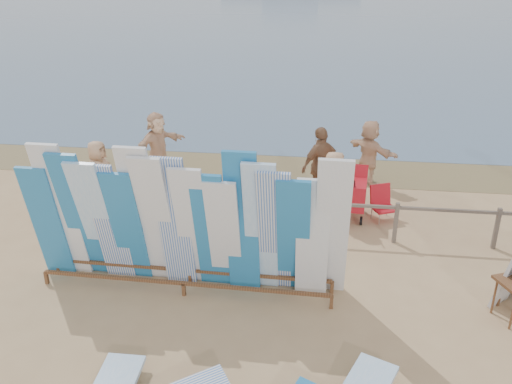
# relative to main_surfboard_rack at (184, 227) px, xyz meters

# --- Properties ---
(ground) EXTENTS (160.00, 160.00, 0.00)m
(ground) POSITION_rel_main_surfboard_rack_xyz_m (1.89, -0.76, -1.25)
(ground) COLOR tan
(ground) RESTS_ON ground
(wet_sand_strip) EXTENTS (40.00, 2.60, 0.01)m
(wet_sand_strip) POSITION_rel_main_surfboard_rack_xyz_m (1.89, 6.44, -1.25)
(wet_sand_strip) COLOR olive
(wet_sand_strip) RESTS_ON ground
(fence) EXTENTS (12.08, 0.08, 0.90)m
(fence) POSITION_rel_main_surfboard_rack_xyz_m (1.89, 2.24, -0.62)
(fence) COLOR #695C50
(fence) RESTS_ON ground
(main_surfboard_rack) EXTENTS (5.61, 0.94, 2.78)m
(main_surfboard_rack) POSITION_rel_main_surfboard_rack_xyz_m (0.00, 0.00, 0.00)
(main_surfboard_rack) COLOR brown
(main_surfboard_rack) RESTS_ON ground
(beach_chair_left) EXTENTS (0.83, 0.84, 0.96)m
(beach_chair_left) POSITION_rel_main_surfboard_rack_xyz_m (1.15, 3.11, -0.97)
(beach_chair_left) COLOR #B4131E
(beach_chair_left) RESTS_ON ground
(beach_chair_right) EXTENTS (0.67, 0.68, 0.79)m
(beach_chair_right) POSITION_rel_main_surfboard_rack_xyz_m (3.74, 3.30, -1.02)
(beach_chair_right) COLOR #B4131E
(beach_chair_right) RESTS_ON ground
(stroller) EXTENTS (0.68, 0.91, 1.18)m
(stroller) POSITION_rel_main_surfboard_rack_xyz_m (3.08, 3.32, -0.77)
(stroller) COLOR #B4131E
(stroller) RESTS_ON ground
(beachgoer_4) EXTENTS (1.15, 1.09, 1.89)m
(beachgoer_4) POSITION_rel_main_surfboard_rack_xyz_m (2.28, 4.10, -0.30)
(beachgoer_4) COLOR #8C6042
(beachgoer_4) RESTS_ON ground
(beachgoer_6) EXTENTS (0.49, 0.85, 1.64)m
(beachgoer_6) POSITION_rel_main_surfboard_rack_xyz_m (2.58, 3.11, -0.43)
(beachgoer_6) COLOR tan
(beachgoer_6) RESTS_ON ground
(beachgoer_5) EXTENTS (1.47, 1.50, 1.71)m
(beachgoer_5) POSITION_rel_main_surfboard_rack_xyz_m (3.51, 5.46, -0.39)
(beachgoer_5) COLOR beige
(beachgoer_5) RESTS_ON ground
(beachgoer_11) EXTENTS (1.31, 1.70, 1.79)m
(beachgoer_11) POSITION_rel_main_surfboard_rack_xyz_m (-2.06, 5.23, -0.35)
(beachgoer_11) COLOR beige
(beachgoer_11) RESTS_ON ground
(beachgoer_0) EXTENTS (0.38, 0.79, 1.62)m
(beachgoer_0) POSITION_rel_main_surfboard_rack_xyz_m (-2.90, 3.26, -0.44)
(beachgoer_0) COLOR tan
(beachgoer_0) RESTS_ON ground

